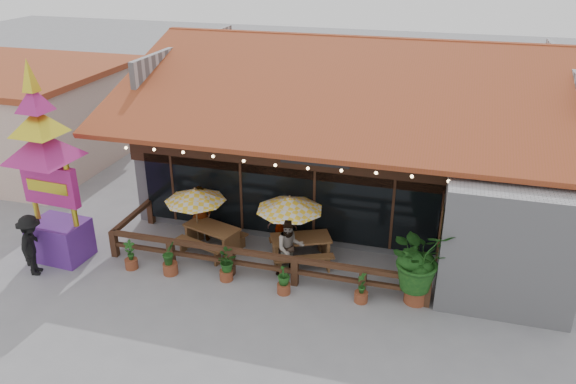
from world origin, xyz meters
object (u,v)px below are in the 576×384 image
(picnic_table_right, at_px, (301,245))
(umbrella_right, at_px, (290,204))
(umbrella_left, at_px, (195,195))
(picnic_table_left, at_px, (212,234))
(thai_sign_tower, at_px, (44,152))
(tropical_plant, at_px, (420,260))
(pedestrian, at_px, (32,245))

(picnic_table_right, bearing_deg, umbrella_right, 170.87)
(umbrella_left, relative_size, umbrella_right, 1.02)
(umbrella_left, relative_size, picnic_table_right, 1.09)
(picnic_table_left, bearing_deg, umbrella_left, 169.52)
(thai_sign_tower, height_order, tropical_plant, thai_sign_tower)
(umbrella_right, xyz_separation_m, picnic_table_left, (-2.58, -0.13, -1.37))
(umbrella_left, bearing_deg, umbrella_right, 0.44)
(umbrella_right, relative_size, tropical_plant, 1.04)
(umbrella_left, relative_size, tropical_plant, 1.05)
(picnic_table_right, height_order, pedestrian, pedestrian)
(umbrella_right, height_order, picnic_table_right, umbrella_right)
(picnic_table_right, bearing_deg, pedestrian, -159.56)
(thai_sign_tower, relative_size, tropical_plant, 2.84)
(picnic_table_right, relative_size, pedestrian, 1.20)
(picnic_table_left, xyz_separation_m, tropical_plant, (6.62, -1.11, 0.79))
(picnic_table_right, distance_m, tropical_plant, 3.92)
(tropical_plant, bearing_deg, pedestrian, -171.65)
(thai_sign_tower, bearing_deg, umbrella_right, 14.84)
(tropical_plant, bearing_deg, picnic_table_right, 162.14)
(picnic_table_left, relative_size, thai_sign_tower, 0.32)
(picnic_table_right, relative_size, thai_sign_tower, 0.34)
(umbrella_left, xyz_separation_m, tropical_plant, (7.18, -1.22, -0.48))
(thai_sign_tower, height_order, pedestrian, thai_sign_tower)
(picnic_table_left, bearing_deg, umbrella_right, 2.81)
(umbrella_left, xyz_separation_m, pedestrian, (-4.07, -2.87, -0.88))
(umbrella_right, distance_m, picnic_table_left, 2.93)
(thai_sign_tower, xyz_separation_m, tropical_plant, (11.08, 0.62, -2.23))
(umbrella_left, xyz_separation_m, umbrella_right, (3.14, 0.02, 0.10))
(pedestrian, bearing_deg, tropical_plant, -102.18)
(thai_sign_tower, distance_m, pedestrian, 2.83)
(umbrella_left, relative_size, picnic_table_left, 1.16)
(picnic_table_left, bearing_deg, thai_sign_tower, -158.70)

